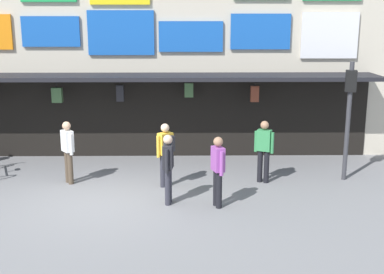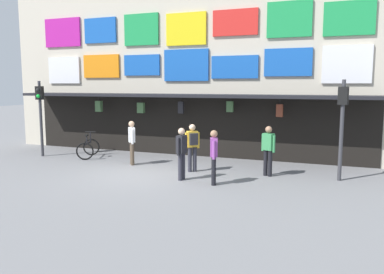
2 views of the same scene
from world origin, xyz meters
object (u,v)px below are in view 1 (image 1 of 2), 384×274
traffic_light_far (349,102)px  pedestrian_in_blue (168,165)px  pedestrian_in_yellow (166,150)px  pedestrian_in_purple (218,168)px  pedestrian_in_white (68,149)px  pedestrian_in_red (264,148)px

traffic_light_far → pedestrian_in_blue: traffic_light_far is taller
pedestrian_in_blue → pedestrian_in_yellow: bearing=94.6°
traffic_light_far → pedestrian_in_blue: bearing=-159.8°
pedestrian_in_blue → pedestrian_in_purple: size_ratio=1.00×
traffic_light_far → pedestrian_in_white: bearing=-178.3°
pedestrian_in_white → pedestrian_in_yellow: size_ratio=1.00×
traffic_light_far → pedestrian_in_yellow: 5.00m
traffic_light_far → pedestrian_in_yellow: size_ratio=1.90×
pedestrian_in_blue → pedestrian_in_red: bearing=31.8°
pedestrian_in_white → traffic_light_far: bearing=1.7°
pedestrian_in_purple → pedestrian_in_red: bearing=52.7°
pedestrian_in_red → pedestrian_in_yellow: same height
pedestrian_in_purple → pedestrian_in_red: same height
pedestrian_in_purple → pedestrian_in_yellow: 1.90m
pedestrian_in_purple → pedestrian_in_blue: bearing=169.4°
pedestrian_in_blue → pedestrian_in_white: (-2.69, 1.53, 0.00)m
pedestrian_in_blue → pedestrian_in_white: bearing=150.4°
pedestrian_in_red → pedestrian_in_white: (-5.18, -0.01, 0.00)m
pedestrian_in_yellow → traffic_light_far: bearing=6.2°
traffic_light_far → pedestrian_in_purple: (-3.59, -1.96, -1.19)m
pedestrian_in_blue → pedestrian_in_white: same height
pedestrian_in_purple → pedestrian_in_white: bearing=155.6°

